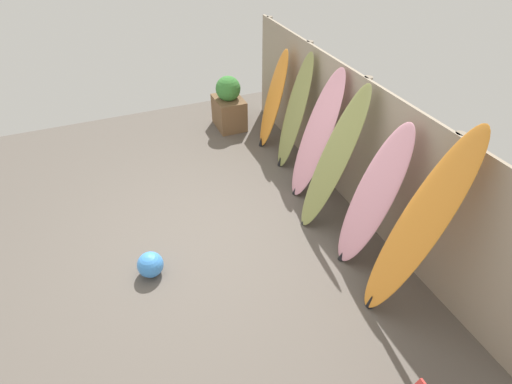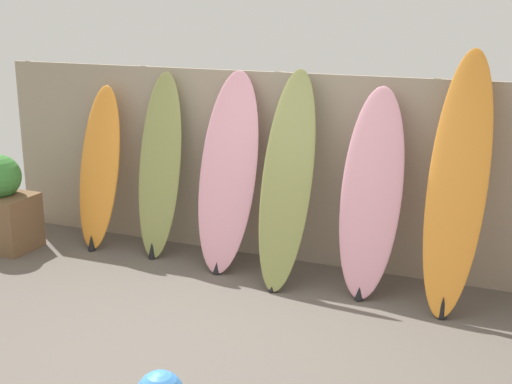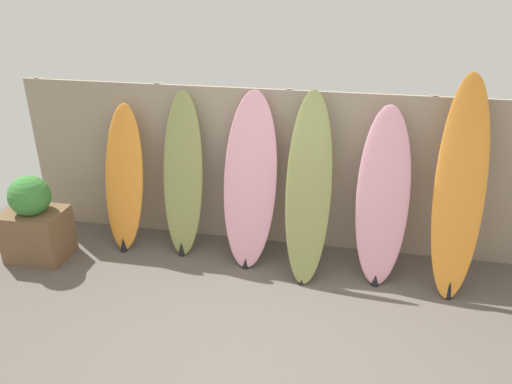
{
  "view_description": "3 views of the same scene",
  "coord_description": "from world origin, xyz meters",
  "px_view_note": "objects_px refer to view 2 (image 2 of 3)",
  "views": [
    {
      "loc": [
        3.68,
        -0.91,
        3.61
      ],
      "look_at": [
        0.46,
        0.42,
        0.89
      ],
      "focal_mm": 28.0,
      "sensor_mm": 36.0,
      "label": 1
    },
    {
      "loc": [
        2.4,
        -4.13,
        2.46
      ],
      "look_at": [
        0.33,
        0.7,
        1.02
      ],
      "focal_mm": 50.0,
      "sensor_mm": 36.0,
      "label": 2
    },
    {
      "loc": [
        0.63,
        -3.07,
        3.0
      ],
      "look_at": [
        -0.16,
        0.99,
        1.08
      ],
      "focal_mm": 35.0,
      "sensor_mm": 36.0,
      "label": 3
    }
  ],
  "objects_px": {
    "planter_box": "(2,207)",
    "surfboard_orange_0": "(99,169)",
    "surfboard_orange_5": "(457,184)",
    "surfboard_olive_3": "(287,181)",
    "surfboard_olive_1": "(160,167)",
    "surfboard_pink_2": "(228,173)",
    "surfboard_pink_4": "(371,193)"
  },
  "relations": [
    {
      "from": "surfboard_olive_1",
      "to": "surfboard_pink_4",
      "type": "xyz_separation_m",
      "value": [
        2.12,
        -0.11,
        -0.0
      ]
    },
    {
      "from": "surfboard_olive_1",
      "to": "planter_box",
      "type": "bearing_deg",
      "value": -161.5
    },
    {
      "from": "surfboard_pink_2",
      "to": "surfboard_olive_3",
      "type": "distance_m",
      "value": 0.64
    },
    {
      "from": "surfboard_olive_3",
      "to": "surfboard_orange_5",
      "type": "xyz_separation_m",
      "value": [
        1.44,
        0.04,
        0.1
      ]
    },
    {
      "from": "surfboard_olive_3",
      "to": "planter_box",
      "type": "height_order",
      "value": "surfboard_olive_3"
    },
    {
      "from": "surfboard_olive_1",
      "to": "surfboard_orange_5",
      "type": "height_order",
      "value": "surfboard_orange_5"
    },
    {
      "from": "surfboard_olive_3",
      "to": "surfboard_orange_5",
      "type": "height_order",
      "value": "surfboard_orange_5"
    },
    {
      "from": "surfboard_olive_1",
      "to": "surfboard_pink_2",
      "type": "bearing_deg",
      "value": -4.03
    },
    {
      "from": "surfboard_orange_0",
      "to": "surfboard_orange_5",
      "type": "relative_size",
      "value": 0.78
    },
    {
      "from": "surfboard_pink_2",
      "to": "surfboard_pink_4",
      "type": "relative_size",
      "value": 1.04
    },
    {
      "from": "surfboard_olive_3",
      "to": "surfboard_orange_5",
      "type": "relative_size",
      "value": 0.9
    },
    {
      "from": "planter_box",
      "to": "surfboard_orange_0",
      "type": "bearing_deg",
      "value": 28.99
    },
    {
      "from": "surfboard_olive_1",
      "to": "surfboard_pink_2",
      "type": "xyz_separation_m",
      "value": [
        0.76,
        -0.05,
        0.03
      ]
    },
    {
      "from": "surfboard_pink_4",
      "to": "surfboard_orange_5",
      "type": "height_order",
      "value": "surfboard_orange_5"
    },
    {
      "from": "surfboard_pink_4",
      "to": "planter_box",
      "type": "relative_size",
      "value": 1.81
    },
    {
      "from": "surfboard_olive_1",
      "to": "planter_box",
      "type": "distance_m",
      "value": 1.68
    },
    {
      "from": "surfboard_pink_4",
      "to": "surfboard_olive_3",
      "type": "bearing_deg",
      "value": -174.87
    },
    {
      "from": "surfboard_olive_3",
      "to": "surfboard_pink_4",
      "type": "height_order",
      "value": "surfboard_olive_3"
    },
    {
      "from": "surfboard_orange_0",
      "to": "surfboard_olive_1",
      "type": "distance_m",
      "value": 0.68
    },
    {
      "from": "surfboard_olive_1",
      "to": "surfboard_orange_5",
      "type": "distance_m",
      "value": 2.83
    },
    {
      "from": "surfboard_pink_4",
      "to": "surfboard_pink_2",
      "type": "bearing_deg",
      "value": 177.76
    },
    {
      "from": "surfboard_orange_0",
      "to": "surfboard_olive_3",
      "type": "bearing_deg",
      "value": -3.76
    },
    {
      "from": "surfboard_olive_1",
      "to": "surfboard_pink_4",
      "type": "bearing_deg",
      "value": -2.88
    },
    {
      "from": "surfboard_orange_0",
      "to": "planter_box",
      "type": "xyz_separation_m",
      "value": [
        -0.86,
        -0.48,
        -0.37
      ]
    },
    {
      "from": "planter_box",
      "to": "surfboard_pink_4",
      "type": "bearing_deg",
      "value": 6.37
    },
    {
      "from": "surfboard_pink_2",
      "to": "surfboard_olive_3",
      "type": "relative_size",
      "value": 0.98
    },
    {
      "from": "surfboard_olive_3",
      "to": "planter_box",
      "type": "distance_m",
      "value": 2.98
    },
    {
      "from": "surfboard_orange_0",
      "to": "surfboard_pink_2",
      "type": "height_order",
      "value": "surfboard_pink_2"
    },
    {
      "from": "surfboard_orange_0",
      "to": "surfboard_pink_2",
      "type": "relative_size",
      "value": 0.89
    },
    {
      "from": "planter_box",
      "to": "surfboard_pink_2",
      "type": "bearing_deg",
      "value": 11.37
    },
    {
      "from": "surfboard_orange_0",
      "to": "planter_box",
      "type": "relative_size",
      "value": 1.69
    },
    {
      "from": "surfboard_orange_0",
      "to": "surfboard_orange_5",
      "type": "bearing_deg",
      "value": -1.55
    }
  ]
}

